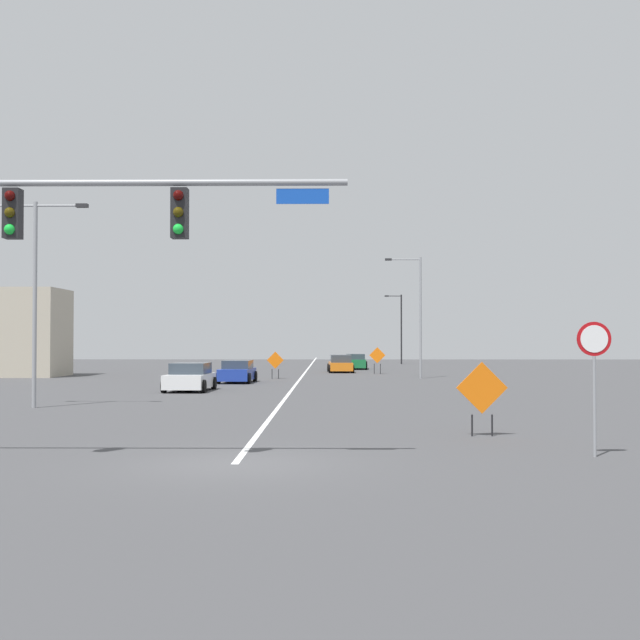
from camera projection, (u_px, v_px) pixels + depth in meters
ground at (235, 464)px, 17.03m from camera, size 180.98×180.98×0.00m
road_centre_stripe at (306, 371)px, 67.28m from camera, size 0.16×100.55×0.01m
traffic_signal_assembly at (15, 237)px, 17.18m from camera, size 10.62×0.44×6.41m
stop_sign at (594, 362)px, 18.16m from camera, size 0.76×0.07×2.98m
street_lamp_mid_left at (400, 325)px, 86.94m from camera, size 1.84×0.24×7.35m
street_lamp_near_left at (418, 311)px, 54.90m from camera, size 2.44×0.24×8.10m
street_lamp_near_right at (35, 284)px, 31.23m from camera, size 4.00×0.24×7.84m
construction_sign_right_shoulder at (275, 362)px, 54.26m from camera, size 1.12×0.22×1.80m
construction_sign_right_lane at (377, 357)px, 62.04m from camera, size 1.20×0.31×2.02m
construction_sign_median_near at (482, 390)px, 22.02m from camera, size 1.39×0.10×1.99m
car_orange_passing at (340, 364)px, 65.01m from camera, size 2.11×4.26×1.39m
car_blue_near at (237, 372)px, 49.44m from camera, size 2.15×4.06×1.34m
car_white_far at (190, 378)px, 41.43m from camera, size 2.26×4.28×1.41m
car_green_mid at (356, 362)px, 72.01m from camera, size 2.16×4.62×1.34m
roadside_building_west at (3, 333)px, 57.93m from camera, size 8.40×5.01×6.16m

